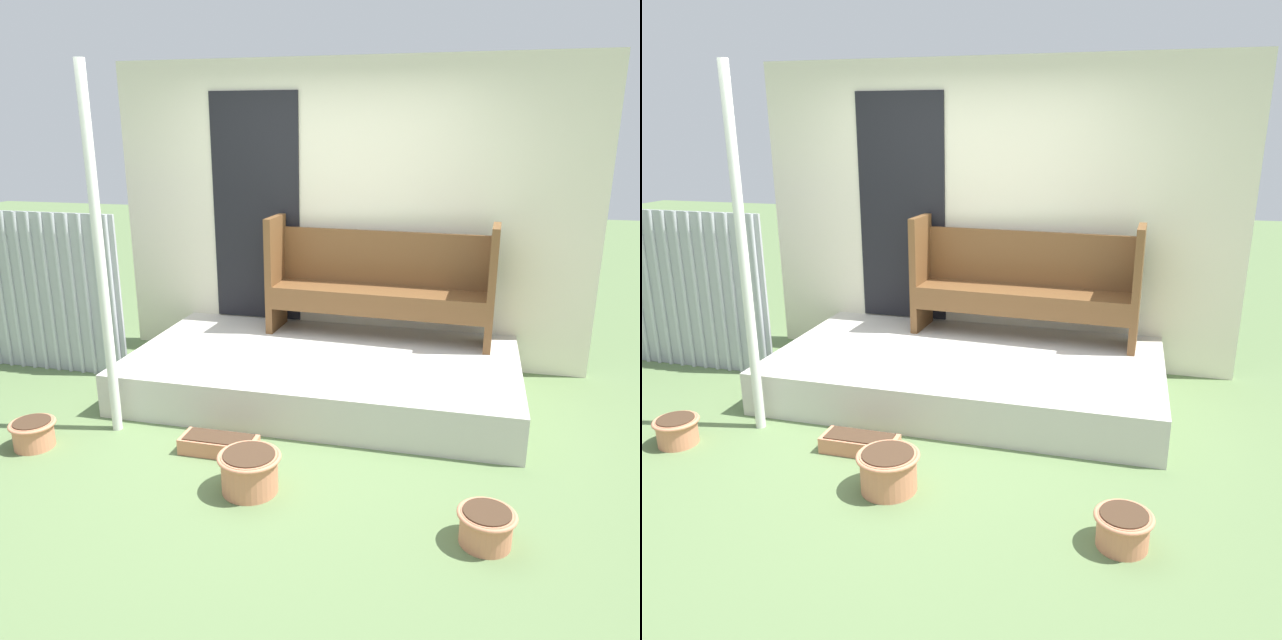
# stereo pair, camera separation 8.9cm
# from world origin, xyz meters

# --- Properties ---
(ground_plane) EXTENTS (24.00, 24.00, 0.00)m
(ground_plane) POSITION_xyz_m (0.00, 0.00, 0.00)
(ground_plane) COLOR #5B7547
(porch_slab) EXTENTS (2.99, 1.66, 0.33)m
(porch_slab) POSITION_xyz_m (0.17, 0.83, 0.16)
(porch_slab) COLOR beige
(porch_slab) RESTS_ON ground_plane
(house_wall) EXTENTS (4.19, 0.08, 2.60)m
(house_wall) POSITION_xyz_m (0.13, 1.68, 1.30)
(house_wall) COLOR beige
(house_wall) RESTS_ON ground_plane
(support_post) EXTENTS (0.07, 0.07, 2.44)m
(support_post) POSITION_xyz_m (-1.10, -0.13, 1.22)
(support_post) COLOR silver
(support_post) RESTS_ON ground_plane
(bench) EXTENTS (1.90, 0.48, 0.99)m
(bench) POSITION_xyz_m (0.51, 1.39, 0.83)
(bench) COLOR brown
(bench) RESTS_ON porch_slab
(flower_pot_left) EXTENTS (0.30, 0.30, 0.19)m
(flower_pot_left) POSITION_xyz_m (-1.50, -0.50, 0.10)
(flower_pot_left) COLOR tan
(flower_pot_left) RESTS_ON ground_plane
(flower_pot_middle) EXTENTS (0.37, 0.37, 0.24)m
(flower_pot_middle) POSITION_xyz_m (0.07, -0.65, 0.13)
(flower_pot_middle) COLOR tan
(flower_pot_middle) RESTS_ON ground_plane
(flower_pot_right) EXTENTS (0.30, 0.30, 0.19)m
(flower_pot_right) POSITION_xyz_m (1.41, -0.83, 0.10)
(flower_pot_right) COLOR tan
(flower_pot_right) RESTS_ON ground_plane
(planter_box_rect) EXTENTS (0.50, 0.20, 0.11)m
(planter_box_rect) POSITION_xyz_m (-0.28, -0.28, 0.06)
(planter_box_rect) COLOR tan
(planter_box_rect) RESTS_ON ground_plane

